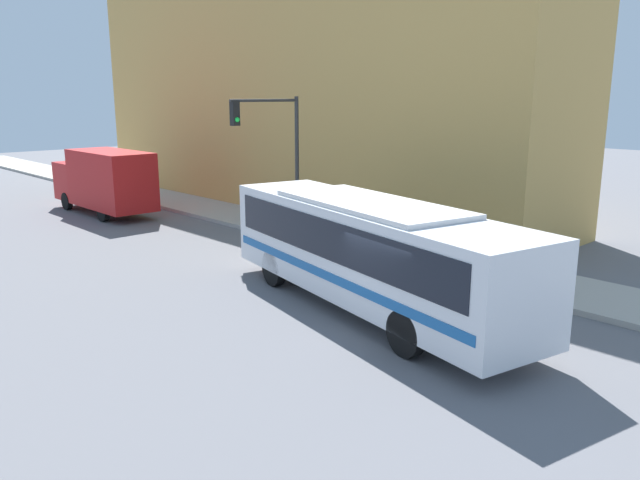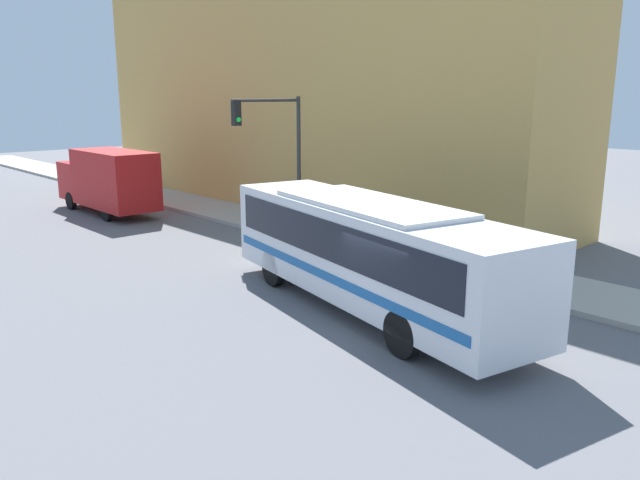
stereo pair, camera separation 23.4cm
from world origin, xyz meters
name	(u,v)px [view 1 (the left image)]	position (x,y,z in m)	size (l,w,h in m)	color
ground_plane	(398,334)	(0.00, 0.00, 0.00)	(120.00, 120.00, 0.00)	slate
sidewalk	(184,203)	(6.09, 20.00, 0.09)	(3.18, 70.00, 0.17)	#A8A399
building_facade	(297,84)	(10.68, 15.90, 6.34)	(6.00, 29.81, 12.68)	tan
city_bus	(369,247)	(0.78, 1.71, 1.78)	(4.71, 11.19, 3.04)	silver
delivery_truck	(104,180)	(1.85, 20.28, 1.71)	(2.24, 7.27, 3.17)	#B21919
fire_hydrant	(411,253)	(5.10, 3.65, 0.51)	(0.20, 0.28, 0.67)	gold
traffic_light_pole	(276,143)	(4.16, 9.74, 3.97)	(3.28, 0.35, 5.56)	#2D2D2D
parking_meter	(304,215)	(5.10, 9.18, 1.04)	(0.14, 0.14, 1.28)	#2D2D2D
pedestrian_near_corner	(269,201)	(6.16, 12.75, 1.07)	(0.34, 0.34, 1.76)	#47382D
pedestrian_mid_block	(279,205)	(6.12, 11.99, 1.00)	(0.34, 0.34, 1.63)	slate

